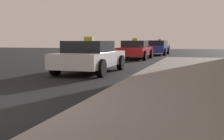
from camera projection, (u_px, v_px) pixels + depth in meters
sidewalk at (191, 128)px, 4.04m from camera, size 4.00×32.00×0.15m
car_white at (90, 56)px, 11.63m from camera, size 2.01×4.16×1.43m
car_red at (135, 50)px, 19.82m from camera, size 1.96×4.01×1.43m
car_blue at (156, 48)px, 25.57m from camera, size 1.98×4.28×1.27m
car_green at (160, 46)px, 32.50m from camera, size 1.95×4.25×1.43m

